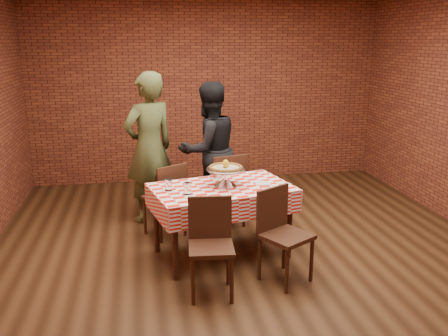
{
  "coord_description": "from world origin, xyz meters",
  "views": [
    {
      "loc": [
        -1.06,
        -4.58,
        2.22
      ],
      "look_at": [
        -0.23,
        0.2,
        0.92
      ],
      "focal_mm": 38.54,
      "sensor_mm": 36.0,
      "label": 1
    }
  ],
  "objects_px": {
    "chair_near_right": "(286,237)",
    "diner_olive": "(149,148)",
    "condiment_caddy": "(216,172)",
    "water_glass_right": "(169,185)",
    "pizza": "(226,168)",
    "chair_far_right": "(224,189)",
    "diner_black": "(209,150)",
    "pizza_stand": "(226,177)",
    "water_glass_left": "(188,188)",
    "chair_near_left": "(211,250)",
    "chair_far_left": "(164,199)",
    "table": "(222,221)"
  },
  "relations": [
    {
      "from": "condiment_caddy",
      "to": "pizza",
      "type": "bearing_deg",
      "value": -98.05
    },
    {
      "from": "chair_far_left",
      "to": "water_glass_right",
      "type": "bearing_deg",
      "value": 60.91
    },
    {
      "from": "pizza_stand",
      "to": "water_glass_left",
      "type": "relative_size",
      "value": 3.47
    },
    {
      "from": "chair_far_right",
      "to": "diner_olive",
      "type": "distance_m",
      "value": 1.05
    },
    {
      "from": "chair_near_left",
      "to": "chair_far_right",
      "type": "distance_m",
      "value": 1.72
    },
    {
      "from": "pizza",
      "to": "water_glass_right",
      "type": "xyz_separation_m",
      "value": [
        -0.59,
        -0.07,
        -0.13
      ]
    },
    {
      "from": "condiment_caddy",
      "to": "chair_far_left",
      "type": "height_order",
      "value": "condiment_caddy"
    },
    {
      "from": "chair_near_left",
      "to": "chair_far_left",
      "type": "distance_m",
      "value": 1.49
    },
    {
      "from": "chair_near_left",
      "to": "chair_far_left",
      "type": "xyz_separation_m",
      "value": [
        -0.33,
        1.45,
        0.0
      ]
    },
    {
      "from": "water_glass_right",
      "to": "diner_olive",
      "type": "height_order",
      "value": "diner_olive"
    },
    {
      "from": "water_glass_right",
      "to": "chair_near_right",
      "type": "xyz_separation_m",
      "value": [
        1.04,
        -0.62,
        -0.37
      ]
    },
    {
      "from": "chair_near_left",
      "to": "chair_far_left",
      "type": "height_order",
      "value": "chair_far_left"
    },
    {
      "from": "condiment_caddy",
      "to": "chair_near_left",
      "type": "xyz_separation_m",
      "value": [
        -0.22,
        -1.12,
        -0.4
      ]
    },
    {
      "from": "diner_olive",
      "to": "condiment_caddy",
      "type": "bearing_deg",
      "value": 99.15
    },
    {
      "from": "table",
      "to": "water_glass_left",
      "type": "bearing_deg",
      "value": -152.91
    },
    {
      "from": "condiment_caddy",
      "to": "chair_far_left",
      "type": "bearing_deg",
      "value": 129.66
    },
    {
      "from": "chair_near_left",
      "to": "water_glass_left",
      "type": "bearing_deg",
      "value": 108.12
    },
    {
      "from": "diner_olive",
      "to": "diner_black",
      "type": "distance_m",
      "value": 0.76
    },
    {
      "from": "table",
      "to": "diner_black",
      "type": "xyz_separation_m",
      "value": [
        0.05,
        1.25,
        0.49
      ]
    },
    {
      "from": "chair_near_left",
      "to": "pizza_stand",
      "type": "bearing_deg",
      "value": 76.74
    },
    {
      "from": "water_glass_right",
      "to": "chair_near_right",
      "type": "height_order",
      "value": "chair_near_right"
    },
    {
      "from": "pizza",
      "to": "chair_far_right",
      "type": "distance_m",
      "value": 0.99
    },
    {
      "from": "chair_near_left",
      "to": "chair_near_right",
      "type": "relative_size",
      "value": 0.98
    },
    {
      "from": "water_glass_right",
      "to": "chair_near_left",
      "type": "xyz_separation_m",
      "value": [
        0.31,
        -0.76,
        -0.38
      ]
    },
    {
      "from": "water_glass_right",
      "to": "chair_far_right",
      "type": "distance_m",
      "value": 1.22
    },
    {
      "from": "table",
      "to": "pizza_stand",
      "type": "height_order",
      "value": "pizza_stand"
    },
    {
      "from": "water_glass_right",
      "to": "chair_far_right",
      "type": "height_order",
      "value": "chair_far_right"
    },
    {
      "from": "table",
      "to": "pizza",
      "type": "relative_size",
      "value": 3.98
    },
    {
      "from": "chair_near_left",
      "to": "diner_black",
      "type": "relative_size",
      "value": 0.51
    },
    {
      "from": "chair_near_left",
      "to": "diner_olive",
      "type": "distance_m",
      "value": 2.1
    },
    {
      "from": "diner_olive",
      "to": "water_glass_right",
      "type": "bearing_deg",
      "value": 67.95
    },
    {
      "from": "water_glass_right",
      "to": "chair_near_left",
      "type": "distance_m",
      "value": 0.91
    },
    {
      "from": "chair_far_right",
      "to": "diner_olive",
      "type": "bearing_deg",
      "value": -32.75
    },
    {
      "from": "chair_far_right",
      "to": "pizza",
      "type": "bearing_deg",
      "value": 68.0
    },
    {
      "from": "water_glass_right",
      "to": "chair_far_right",
      "type": "bearing_deg",
      "value": 51.78
    },
    {
      "from": "chair_near_right",
      "to": "diner_black",
      "type": "relative_size",
      "value": 0.51
    },
    {
      "from": "pizza_stand",
      "to": "chair_far_left",
      "type": "height_order",
      "value": "pizza_stand"
    },
    {
      "from": "table",
      "to": "chair_far_left",
      "type": "height_order",
      "value": "chair_far_left"
    },
    {
      "from": "pizza",
      "to": "table",
      "type": "bearing_deg",
      "value": -150.29
    },
    {
      "from": "chair_near_left",
      "to": "chair_far_right",
      "type": "relative_size",
      "value": 0.95
    },
    {
      "from": "water_glass_left",
      "to": "condiment_caddy",
      "type": "bearing_deg",
      "value": 54.84
    },
    {
      "from": "water_glass_left",
      "to": "chair_far_right",
      "type": "xyz_separation_m",
      "value": [
        0.55,
        1.06,
        -0.36
      ]
    },
    {
      "from": "condiment_caddy",
      "to": "water_glass_right",
      "type": "bearing_deg",
      "value": -165.29
    },
    {
      "from": "water_glass_left",
      "to": "chair_near_right",
      "type": "bearing_deg",
      "value": -28.75
    },
    {
      "from": "chair_near_left",
      "to": "chair_near_right",
      "type": "xyz_separation_m",
      "value": [
        0.73,
        0.14,
        0.01
      ]
    },
    {
      "from": "condiment_caddy",
      "to": "diner_olive",
      "type": "height_order",
      "value": "diner_olive"
    },
    {
      "from": "chair_near_right",
      "to": "diner_olive",
      "type": "relative_size",
      "value": 0.48
    },
    {
      "from": "table",
      "to": "pizza_stand",
      "type": "xyz_separation_m",
      "value": [
        0.05,
        0.03,
        0.47
      ]
    },
    {
      "from": "diner_black",
      "to": "water_glass_right",
      "type": "bearing_deg",
      "value": 42.4
    },
    {
      "from": "pizza",
      "to": "diner_olive",
      "type": "distance_m",
      "value": 1.38
    }
  ]
}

